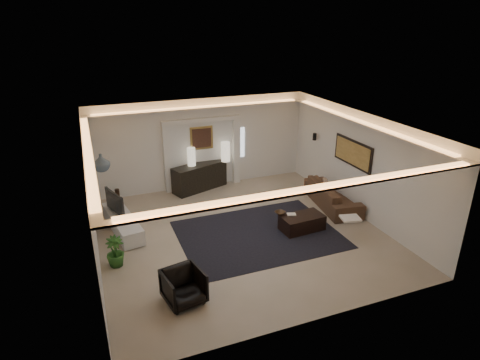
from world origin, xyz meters
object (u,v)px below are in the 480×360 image
object	(u,v)px
coffee_table	(302,223)
armchair	(184,287)
sofa	(333,195)
console	(200,177)

from	to	relation	value
coffee_table	armchair	size ratio (longest dim) A/B	1.48
coffee_table	armchair	xyz separation A→B (m)	(-3.59, -1.72, 0.14)
sofa	coffee_table	bearing A→B (deg)	130.28
console	sofa	distance (m)	4.24
console	armchair	size ratio (longest dim) A/B	2.39
sofa	coffee_table	world-z (taller)	sofa
console	sofa	size ratio (longest dim) A/B	0.78
coffee_table	armchair	bearing A→B (deg)	-158.32
console	armchair	distance (m)	5.66
sofa	console	bearing A→B (deg)	59.83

